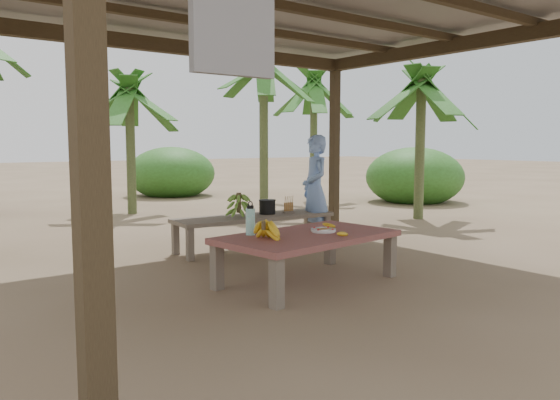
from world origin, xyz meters
TOP-DOWN VIEW (x-y plane):
  - ground at (0.00, 0.00)m, footprint 80.00×80.00m
  - pavilion at (-0.01, -0.01)m, footprint 6.60×5.60m
  - work_table at (-0.05, -0.41)m, footprint 1.90×1.20m
  - bench at (0.53, 1.38)m, footprint 2.24×0.76m
  - ripe_banana_bunch at (-0.60, -0.42)m, footprint 0.37×0.34m
  - plate at (0.15, -0.42)m, footprint 0.26×0.26m
  - loose_banana_front at (0.13, -0.73)m, footprint 0.15×0.06m
  - loose_banana_side at (0.41, -0.22)m, footprint 0.12×0.16m
  - water_flask at (-0.54, -0.12)m, footprint 0.09×0.09m
  - green_banana_stalk at (0.29, 1.40)m, footprint 0.31×0.31m
  - cooking_pot at (0.76, 1.42)m, footprint 0.22×0.22m
  - skewer_rack at (1.03, 1.30)m, footprint 0.19×0.09m
  - woman at (1.46, 1.24)m, footprint 0.54×0.65m
  - banana_plant_ne at (3.03, 4.70)m, footprint 1.80×1.80m
  - banana_plant_n at (0.64, 5.91)m, footprint 1.80×1.80m
  - banana_plant_e at (4.64, 1.98)m, footprint 1.80×1.80m
  - banana_plant_far at (5.26, 5.72)m, footprint 1.80×1.80m

SIDE VIEW (x-z plane):
  - ground at x=0.00m, z-range 0.00..0.00m
  - bench at x=0.53m, z-range 0.17..0.62m
  - work_table at x=-0.05m, z-range 0.18..0.68m
  - plate at x=0.15m, z-range 0.50..0.54m
  - loose_banana_front at x=0.13m, z-range 0.50..0.54m
  - loose_banana_side at x=0.41m, z-range 0.50..0.54m
  - cooking_pot at x=0.76m, z-range 0.45..0.64m
  - skewer_rack at x=1.03m, z-range 0.45..0.69m
  - ripe_banana_bunch at x=-0.60m, z-range 0.50..0.69m
  - green_banana_stalk at x=0.29m, z-range 0.45..0.78m
  - water_flask at x=-0.54m, z-range 0.47..0.81m
  - woman at x=1.46m, z-range 0.00..1.53m
  - banana_plant_n at x=0.64m, z-range 0.87..3.56m
  - banana_plant_e at x=4.64m, z-range 0.91..3.69m
  - banana_plant_far at x=5.26m, z-range 1.06..4.17m
  - banana_plant_ne at x=3.03m, z-range 1.14..4.41m
  - pavilion at x=-0.01m, z-range 1.30..4.25m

